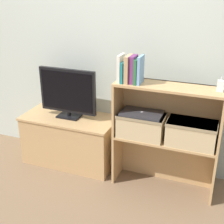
{
  "coord_description": "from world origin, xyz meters",
  "views": [
    {
      "loc": [
        0.9,
        -2.21,
        1.72
      ],
      "look_at": [
        0.0,
        0.13,
        0.65
      ],
      "focal_mm": 50.0,
      "sensor_mm": 36.0,
      "label": 1
    }
  ],
  "objects_px": {
    "book_tan": "(128,69)",
    "baby_monitor": "(220,86)",
    "laptop": "(142,113)",
    "book_ivory": "(121,68)",
    "book_skyblue": "(141,70)",
    "book_teal": "(124,71)",
    "tv_stand": "(71,139)",
    "book_plum": "(133,69)",
    "tv": "(68,92)",
    "book_forest": "(137,71)",
    "storage_basket_right": "(191,132)",
    "storage_basket_left": "(141,124)"
  },
  "relations": [
    {
      "from": "book_tan",
      "to": "baby_monitor",
      "type": "bearing_deg",
      "value": 2.27
    },
    {
      "from": "laptop",
      "to": "book_ivory",
      "type": "bearing_deg",
      "value": -175.96
    },
    {
      "from": "book_ivory",
      "to": "book_skyblue",
      "type": "relative_size",
      "value": 0.99
    },
    {
      "from": "book_teal",
      "to": "laptop",
      "type": "height_order",
      "value": "book_teal"
    },
    {
      "from": "tv_stand",
      "to": "book_plum",
      "type": "bearing_deg",
      "value": -9.11
    },
    {
      "from": "tv",
      "to": "book_skyblue",
      "type": "xyz_separation_m",
      "value": [
        0.73,
        -0.11,
        0.31
      ]
    },
    {
      "from": "book_plum",
      "to": "book_forest",
      "type": "distance_m",
      "value": 0.04
    },
    {
      "from": "tv_stand",
      "to": "book_forest",
      "type": "bearing_deg",
      "value": -8.67
    },
    {
      "from": "book_plum",
      "to": "laptop",
      "type": "relative_size",
      "value": 0.64
    },
    {
      "from": "book_teal",
      "to": "book_skyblue",
      "type": "height_order",
      "value": "book_skyblue"
    },
    {
      "from": "tv",
      "to": "book_plum",
      "type": "distance_m",
      "value": 0.74
    },
    {
      "from": "storage_basket_right",
      "to": "storage_basket_left",
      "type": "bearing_deg",
      "value": 180.0
    },
    {
      "from": "tv",
      "to": "laptop",
      "type": "height_order",
      "value": "tv"
    },
    {
      "from": "tv_stand",
      "to": "laptop",
      "type": "distance_m",
      "value": 0.87
    },
    {
      "from": "tv",
      "to": "book_tan",
      "type": "relative_size",
      "value": 2.57
    },
    {
      "from": "tv",
      "to": "book_forest",
      "type": "height_order",
      "value": "book_forest"
    },
    {
      "from": "book_plum",
      "to": "tv_stand",
      "type": "bearing_deg",
      "value": 170.89
    },
    {
      "from": "book_plum",
      "to": "laptop",
      "type": "distance_m",
      "value": 0.38
    },
    {
      "from": "book_ivory",
      "to": "book_skyblue",
      "type": "xyz_separation_m",
      "value": [
        0.16,
        0.0,
        0.0
      ]
    },
    {
      "from": "book_tan",
      "to": "book_plum",
      "type": "bearing_deg",
      "value": 0.0
    },
    {
      "from": "book_forest",
      "to": "book_skyblue",
      "type": "distance_m",
      "value": 0.03
    },
    {
      "from": "tv_stand",
      "to": "tv",
      "type": "relative_size",
      "value": 1.62
    },
    {
      "from": "book_plum",
      "to": "book_ivory",
      "type": "bearing_deg",
      "value": 180.0
    },
    {
      "from": "book_teal",
      "to": "book_tan",
      "type": "xyz_separation_m",
      "value": [
        0.03,
        0.0,
        0.02
      ]
    },
    {
      "from": "book_plum",
      "to": "book_skyblue",
      "type": "xyz_separation_m",
      "value": [
        0.06,
        0.0,
        0.0
      ]
    },
    {
      "from": "book_ivory",
      "to": "baby_monitor",
      "type": "distance_m",
      "value": 0.78
    },
    {
      "from": "tv",
      "to": "storage_basket_left",
      "type": "xyz_separation_m",
      "value": [
        0.75,
        -0.09,
        -0.16
      ]
    },
    {
      "from": "book_tan",
      "to": "laptop",
      "type": "bearing_deg",
      "value": 6.13
    },
    {
      "from": "book_plum",
      "to": "book_forest",
      "type": "relative_size",
      "value": 1.09
    },
    {
      "from": "tv",
      "to": "storage_basket_right",
      "type": "xyz_separation_m",
      "value": [
        1.17,
        -0.09,
        -0.16
      ]
    },
    {
      "from": "book_plum",
      "to": "storage_basket_right",
      "type": "xyz_separation_m",
      "value": [
        0.5,
        0.01,
        -0.48
      ]
    },
    {
      "from": "baby_monitor",
      "to": "book_ivory",
      "type": "bearing_deg",
      "value": -177.92
    },
    {
      "from": "book_teal",
      "to": "book_forest",
      "type": "height_order",
      "value": "book_forest"
    },
    {
      "from": "book_teal",
      "to": "book_skyblue",
      "type": "xyz_separation_m",
      "value": [
        0.13,
        0.0,
        0.03
      ]
    },
    {
      "from": "storage_basket_left",
      "to": "laptop",
      "type": "bearing_deg",
      "value": -90.0
    },
    {
      "from": "storage_basket_left",
      "to": "tv_stand",
      "type": "bearing_deg",
      "value": 172.87
    },
    {
      "from": "storage_basket_left",
      "to": "laptop",
      "type": "xyz_separation_m",
      "value": [
        0.0,
        -0.0,
        0.1
      ]
    },
    {
      "from": "book_ivory",
      "to": "storage_basket_right",
      "type": "bearing_deg",
      "value": 1.25
    },
    {
      "from": "tv",
      "to": "book_tan",
      "type": "bearing_deg",
      "value": -9.54
    },
    {
      "from": "tv_stand",
      "to": "book_ivory",
      "type": "bearing_deg",
      "value": -10.75
    },
    {
      "from": "book_forest",
      "to": "laptop",
      "type": "distance_m",
      "value": 0.37
    },
    {
      "from": "book_teal",
      "to": "storage_basket_right",
      "type": "xyz_separation_m",
      "value": [
        0.58,
        0.01,
        -0.45
      ]
    },
    {
      "from": "storage_basket_right",
      "to": "laptop",
      "type": "relative_size",
      "value": 1.15
    },
    {
      "from": "storage_basket_left",
      "to": "book_ivory",
      "type": "bearing_deg",
      "value": -175.96
    },
    {
      "from": "baby_monitor",
      "to": "laptop",
      "type": "height_order",
      "value": "baby_monitor"
    },
    {
      "from": "book_teal",
      "to": "storage_basket_left",
      "type": "xyz_separation_m",
      "value": [
        0.16,
        0.01,
        -0.45
      ]
    },
    {
      "from": "baby_monitor",
      "to": "book_teal",
      "type": "bearing_deg",
      "value": -177.83
    },
    {
      "from": "book_teal",
      "to": "laptop",
      "type": "distance_m",
      "value": 0.38
    },
    {
      "from": "book_tan",
      "to": "book_forest",
      "type": "relative_size",
      "value": 1.08
    },
    {
      "from": "tv_stand",
      "to": "book_skyblue",
      "type": "distance_m",
      "value": 1.1
    }
  ]
}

